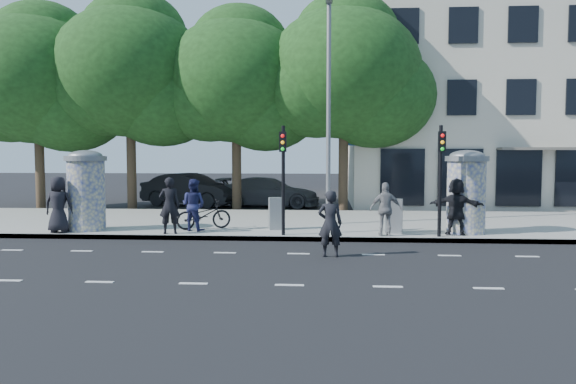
# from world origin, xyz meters

# --- Properties ---
(ground) EXTENTS (120.00, 120.00, 0.00)m
(ground) POSITION_xyz_m (0.00, 0.00, 0.00)
(ground) COLOR black
(ground) RESTS_ON ground
(sidewalk) EXTENTS (40.00, 8.00, 0.15)m
(sidewalk) POSITION_xyz_m (0.00, 7.50, 0.07)
(sidewalk) COLOR gray
(sidewalk) RESTS_ON ground
(curb) EXTENTS (40.00, 0.10, 0.16)m
(curb) POSITION_xyz_m (0.00, 3.55, 0.07)
(curb) COLOR slate
(curb) RESTS_ON ground
(lane_dash_near) EXTENTS (32.00, 0.12, 0.01)m
(lane_dash_near) POSITION_xyz_m (0.00, -2.20, 0.00)
(lane_dash_near) COLOR silver
(lane_dash_near) RESTS_ON ground
(lane_dash_far) EXTENTS (32.00, 0.12, 0.01)m
(lane_dash_far) POSITION_xyz_m (0.00, 1.40, 0.00)
(lane_dash_far) COLOR silver
(lane_dash_far) RESTS_ON ground
(ad_column_left) EXTENTS (1.36, 1.36, 2.65)m
(ad_column_left) POSITION_xyz_m (-7.20, 4.50, 1.54)
(ad_column_left) COLOR beige
(ad_column_left) RESTS_ON sidewalk
(ad_column_right) EXTENTS (1.36, 1.36, 2.65)m
(ad_column_right) POSITION_xyz_m (5.20, 4.70, 1.54)
(ad_column_right) COLOR beige
(ad_column_right) RESTS_ON sidewalk
(traffic_pole_near) EXTENTS (0.22, 0.31, 3.40)m
(traffic_pole_near) POSITION_xyz_m (-0.60, 3.79, 2.23)
(traffic_pole_near) COLOR black
(traffic_pole_near) RESTS_ON sidewalk
(traffic_pole_far) EXTENTS (0.22, 0.31, 3.40)m
(traffic_pole_far) POSITION_xyz_m (4.20, 3.79, 2.23)
(traffic_pole_far) COLOR black
(traffic_pole_far) RESTS_ON sidewalk
(street_lamp) EXTENTS (0.25, 0.93, 8.00)m
(street_lamp) POSITION_xyz_m (0.80, 6.63, 4.79)
(street_lamp) COLOR slate
(street_lamp) RESTS_ON sidewalk
(tree_far_left) EXTENTS (7.20, 7.20, 9.26)m
(tree_far_left) POSITION_xyz_m (-13.00, 12.50, 6.19)
(tree_far_left) COLOR #38281C
(tree_far_left) RESTS_ON ground
(tree_mid_left) EXTENTS (7.20, 7.20, 9.57)m
(tree_mid_left) POSITION_xyz_m (-8.50, 12.50, 6.50)
(tree_mid_left) COLOR #38281C
(tree_mid_left) RESTS_ON ground
(tree_near_left) EXTENTS (6.80, 6.80, 8.97)m
(tree_near_left) POSITION_xyz_m (-3.50, 12.70, 6.06)
(tree_near_left) COLOR #38281C
(tree_near_left) RESTS_ON ground
(tree_center) EXTENTS (7.00, 7.00, 9.30)m
(tree_center) POSITION_xyz_m (1.50, 12.30, 6.31)
(tree_center) COLOR #38281C
(tree_center) RESTS_ON ground
(building) EXTENTS (20.30, 15.85, 12.00)m
(building) POSITION_xyz_m (12.00, 19.99, 5.99)
(building) COLOR beige
(building) RESTS_ON ground
(ped_a) EXTENTS (0.92, 0.63, 1.82)m
(ped_a) POSITION_xyz_m (-7.84, 3.85, 1.06)
(ped_a) COLOR black
(ped_a) RESTS_ON sidewalk
(ped_b) EXTENTS (0.72, 0.54, 1.80)m
(ped_b) POSITION_xyz_m (-4.22, 3.86, 1.05)
(ped_b) COLOR black
(ped_b) RESTS_ON sidewalk
(ped_c) EXTENTS (0.99, 0.88, 1.71)m
(ped_c) POSITION_xyz_m (-3.63, 4.59, 1.00)
(ped_c) COLOR #1F224E
(ped_c) RESTS_ON sidewalk
(ped_e) EXTENTS (0.99, 0.59, 1.66)m
(ped_e) POSITION_xyz_m (2.57, 3.85, 0.98)
(ped_e) COLOR gray
(ped_e) RESTS_ON sidewalk
(ped_f) EXTENTS (1.75, 0.98, 1.78)m
(ped_f) POSITION_xyz_m (4.79, 4.24, 1.04)
(ped_f) COLOR black
(ped_f) RESTS_ON sidewalk
(man_road) EXTENTS (0.65, 0.44, 1.75)m
(man_road) POSITION_xyz_m (0.84, 1.05, 0.88)
(man_road) COLOR black
(man_road) RESTS_ON ground
(bicycle) EXTENTS (1.38, 1.94, 0.97)m
(bicycle) POSITION_xyz_m (-3.38, 5.01, 0.64)
(bicycle) COLOR black
(bicycle) RESTS_ON sidewalk
(cabinet_left) EXTENTS (0.58, 0.48, 1.07)m
(cabinet_left) POSITION_xyz_m (-0.92, 5.09, 0.69)
(cabinet_left) COLOR gray
(cabinet_left) RESTS_ON sidewalk
(cabinet_right) EXTENTS (0.58, 0.47, 1.09)m
(cabinet_right) POSITION_xyz_m (2.90, 4.50, 0.70)
(cabinet_right) COLOR gray
(cabinet_right) RESTS_ON sidewalk
(car_mid) EXTENTS (3.29, 5.36, 1.67)m
(car_mid) POSITION_xyz_m (-6.16, 14.56, 0.83)
(car_mid) COLOR black
(car_mid) RESTS_ON ground
(car_right) EXTENTS (2.63, 5.29, 1.48)m
(car_right) POSITION_xyz_m (-2.16, 14.49, 0.74)
(car_right) COLOR #4F5056
(car_right) RESTS_ON ground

